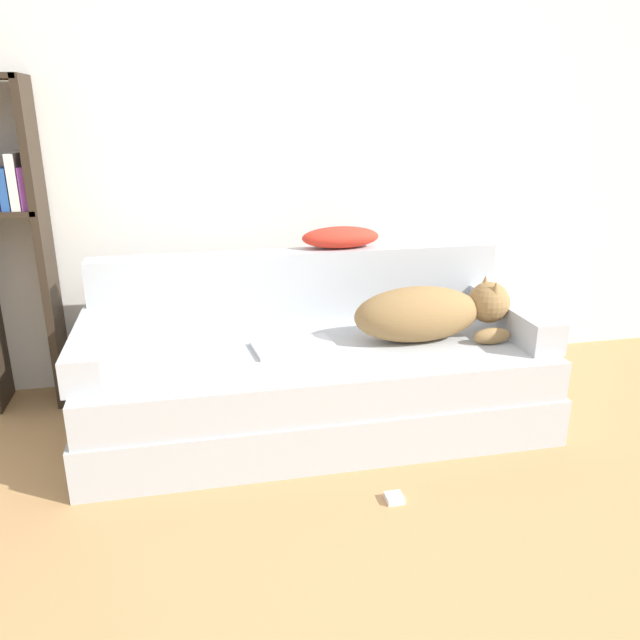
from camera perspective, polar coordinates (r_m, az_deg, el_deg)
wall_back at (r=3.36m, az=-0.32°, el=17.82°), size 7.80×0.06×2.70m
couch at (r=2.90m, az=-0.40°, el=-5.94°), size 2.06×0.90×0.39m
couch_backrest at (r=3.12m, az=-1.83°, el=3.22°), size 2.02×0.15×0.35m
couch_arm_left at (r=2.78m, az=-20.12°, el=-2.28°), size 0.15×0.71×0.14m
couch_arm_right at (r=3.12m, az=17.07°, el=0.36°), size 0.15×0.71×0.14m
dog at (r=2.89m, az=10.10°, el=0.70°), size 0.74×0.27×0.28m
laptop at (r=2.78m, az=-2.38°, el=-2.46°), size 0.38×0.25×0.02m
throw_pillow at (r=3.14m, az=1.89°, el=7.57°), size 0.39×0.18×0.11m
bookshelf at (r=3.25m, az=-26.60°, el=7.48°), size 0.33×0.26×1.55m
power_adapter at (r=2.47m, az=6.80°, el=-15.86°), size 0.06×0.06×0.03m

